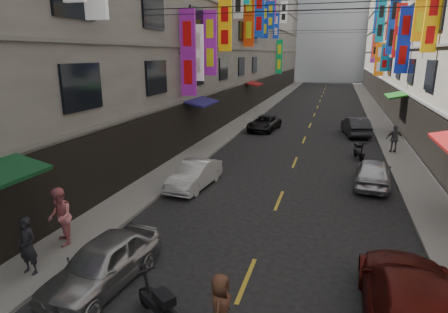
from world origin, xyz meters
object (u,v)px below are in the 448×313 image
Objects in this scene: car_right_far at (356,126)px; pedestrian_rfar at (395,139)px; pedestrian_crossing at (220,307)px; car_right_mid at (373,172)px; car_left_mid at (194,175)px; scooter_crossing at (159,305)px; car_right_near at (412,304)px; car_left_far at (264,123)px; car_left_near at (103,263)px; pedestrian_lnear at (27,246)px; scooter_far_right at (359,151)px; pedestrian_lfar at (60,217)px.

pedestrian_rfar is at bearing 102.44° from car_right_far.
car_right_mid is at bearing -22.33° from pedestrian_crossing.
scooter_crossing is at bearing -68.90° from car_left_mid.
car_right_far is at bearing -87.61° from car_right_near.
car_right_mid is at bearing 23.27° from car_left_mid.
pedestrian_crossing reaches higher than car_right_mid.
car_left_near is at bearing -83.92° from car_left_far.
car_right_far reaches higher than car_right_mid.
pedestrian_lnear is 5.76m from pedestrian_crossing.
pedestrian_rfar is at bearing -152.65° from scooter_far_right.
pedestrian_crossing is at bearing 71.54° from car_right_far.
pedestrian_crossing is at bearing 76.05° from car_right_mid.
pedestrian_lnear is at bearing 46.47° from pedestrian_rfar.
pedestrian_crossing is at bearing -9.40° from car_left_near.
pedestrian_lnear reaches higher than car_right_far.
scooter_crossing is 5.05m from pedestrian_lfar.
pedestrian_lfar reaches higher than scooter_far_right.
car_right_mid reaches higher than scooter_far_right.
scooter_crossing is at bearing 14.30° from car_right_near.
car_right_far reaches higher than car_left_near.
pedestrian_lfar is at bearing 43.34° from scooter_far_right.
pedestrian_lfar is at bearing 55.54° from car_right_far.
car_left_mid is at bearing -41.84° from car_right_near.
car_right_mid is (0.39, -4.80, 0.22)m from scooter_far_right.
car_left_far is at bearing 92.89° from car_left_mid.
scooter_far_right is 4.82m from car_right_mid.
car_right_near is at bearing 6.26° from pedestrian_lnear.
scooter_crossing is 0.92× the size of pedestrian_rfar.
pedestrian_rfar is (1.72, 16.55, 0.22)m from car_right_near.
car_right_near is 3.15× the size of pedestrian_lnear.
scooter_crossing is 0.40× the size of car_right_mid.
car_left_near reaches higher than car_left_far.
car_right_mid is at bearing 60.19° from car_left_near.
pedestrian_rfar is at bearing -94.40° from car_right_near.
pedestrian_lnear is at bearing 46.95° from scooter_far_right.
car_left_near is at bearing 71.41° from pedestrian_crossing.
scooter_crossing is at bearing 67.91° from car_right_far.
car_left_far is (-1.89, 22.82, 0.14)m from scooter_crossing.
car_left_near reaches higher than scooter_far_right.
scooter_crossing is 0.30× the size of car_right_near.
pedestrian_crossing is at bearing 26.19° from pedestrian_lfar.
scooter_far_right is 1.05× the size of pedestrian_rfar.
pedestrian_crossing reaches higher than car_left_near.
car_right_mid is 6.76m from pedestrian_rfar.
pedestrian_lnear is (-9.31, -22.21, 0.25)m from car_right_far.
car_right_mid reaches higher than car_left_mid.
pedestrian_rfar reaches higher than car_left_mid.
car_right_mid is 14.34m from pedestrian_lnear.
car_right_far is at bearing 69.96° from pedestrian_lnear.
pedestrian_rfar is (1.72, 6.53, 0.31)m from car_right_mid.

